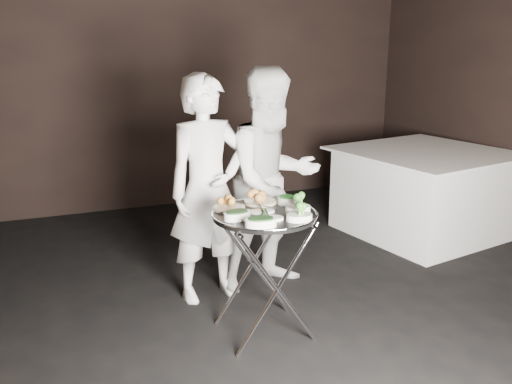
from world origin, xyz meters
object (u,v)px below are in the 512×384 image
object	(u,v)px
tray_stand	(264,268)
serving_tray	(265,214)
dining_table	(423,192)
waiter_left	(208,190)
waiter_right	(273,180)

from	to	relation	value
tray_stand	serving_tray	distance (m)	0.37
dining_table	tray_stand	bearing A→B (deg)	-150.87
waiter_left	waiter_right	distance (m)	0.53
waiter_left	dining_table	bearing A→B (deg)	3.94
waiter_left	waiter_right	world-z (taller)	waiter_right
serving_tray	waiter_right	bearing A→B (deg)	63.01
tray_stand	waiter_left	xyz separation A→B (m)	(-0.18, 0.67, 0.38)
tray_stand	waiter_left	bearing A→B (deg)	104.99
dining_table	serving_tray	bearing A→B (deg)	-150.87
serving_tray	dining_table	distance (m)	2.64
waiter_right	dining_table	world-z (taller)	waiter_right
tray_stand	dining_table	world-z (taller)	dining_table
serving_tray	waiter_left	size ratio (longest dim) A/B	0.40
tray_stand	dining_table	xyz separation A→B (m)	(2.28, 1.27, -0.03)
tray_stand	serving_tray	world-z (taller)	serving_tray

